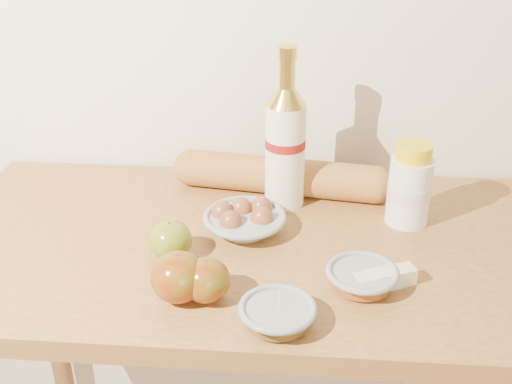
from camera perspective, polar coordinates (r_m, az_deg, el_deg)
table at (r=1.27m, az=0.11°, el=-9.10°), size 1.20×0.60×0.90m
bourbon_bottle at (r=1.27m, az=2.63°, el=4.31°), size 0.10×0.10×0.33m
cream_bottle at (r=1.26m, az=13.50°, el=0.46°), size 0.10×0.10×0.16m
egg_bowl at (r=1.22m, az=-1.04°, el=-2.47°), size 0.20×0.20×0.06m
baguette at (r=1.35m, az=2.25°, el=1.44°), size 0.48×0.14×0.08m
apple_yellowgreen at (r=1.14m, az=-7.61°, el=-4.25°), size 0.09×0.09×0.07m
apple_redgreen_front at (r=1.04m, az=-6.90°, el=-7.50°), size 0.11×0.11×0.08m
apple_redgreen_right at (r=1.04m, az=-4.50°, el=-7.80°), size 0.09×0.09×0.07m
sugar_bowl at (r=1.00m, az=1.92°, el=-10.79°), size 0.14×0.14×0.03m
syrup_bowl at (r=1.08m, az=9.38°, el=-7.50°), size 0.14×0.14×0.03m
butter_stick at (r=1.09m, az=11.35°, el=-7.60°), size 0.11×0.07×0.03m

